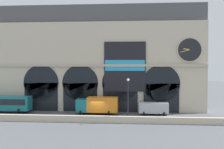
{
  "coord_description": "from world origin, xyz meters",
  "views": [
    {
      "loc": [
        7.03,
        -48.73,
        9.37
      ],
      "look_at": [
        2.28,
        5.0,
        7.13
      ],
      "focal_mm": 45.7,
      "sensor_mm": 36.0,
      "label": 1
    }
  ],
  "objects_px": {
    "box_truck_center": "(98,105)",
    "street_lamp_quayside": "(128,94)",
    "van_mideast": "(154,108)",
    "bus_west": "(2,103)"
  },
  "relations": [
    {
      "from": "box_truck_center",
      "to": "van_mideast",
      "type": "distance_m",
      "value": 10.13
    },
    {
      "from": "van_mideast",
      "to": "street_lamp_quayside",
      "type": "height_order",
      "value": "street_lamp_quayside"
    },
    {
      "from": "bus_west",
      "to": "van_mideast",
      "type": "relative_size",
      "value": 2.12
    },
    {
      "from": "bus_west",
      "to": "street_lamp_quayside",
      "type": "bearing_deg",
      "value": -15.4
    },
    {
      "from": "box_truck_center",
      "to": "van_mideast",
      "type": "xyz_separation_m",
      "value": [
        10.11,
        0.33,
        -0.45
      ]
    },
    {
      "from": "box_truck_center",
      "to": "street_lamp_quayside",
      "type": "xyz_separation_m",
      "value": [
        5.7,
        -6.49,
        2.71
      ]
    },
    {
      "from": "box_truck_center",
      "to": "van_mideast",
      "type": "height_order",
      "value": "box_truck_center"
    },
    {
      "from": "box_truck_center",
      "to": "street_lamp_quayside",
      "type": "height_order",
      "value": "street_lamp_quayside"
    },
    {
      "from": "box_truck_center",
      "to": "van_mideast",
      "type": "bearing_deg",
      "value": 1.85
    },
    {
      "from": "box_truck_center",
      "to": "van_mideast",
      "type": "relative_size",
      "value": 1.44
    }
  ]
}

